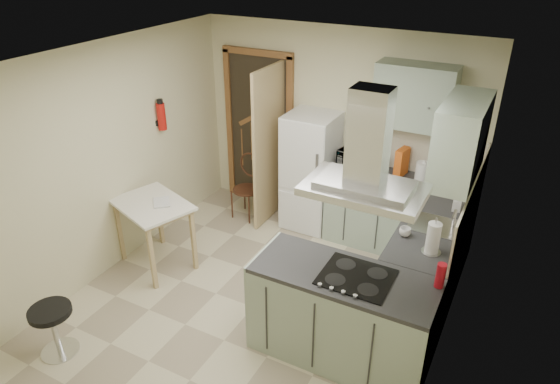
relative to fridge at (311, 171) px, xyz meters
The scene contains 28 objects.
floor 1.96m from the fridge, 83.66° to the right, with size 4.20×4.20×0.00m, color beige.
ceiling 2.52m from the fridge, 83.66° to the right, with size 4.20×4.20×0.00m, color silver.
back_wall 0.62m from the fridge, 56.31° to the left, with size 3.60×3.60×0.00m, color beige.
left_wall 2.46m from the fridge, 131.63° to the right, with size 4.20×4.20×0.00m, color beige.
right_wall 2.74m from the fridge, 41.99° to the right, with size 4.20×4.20×0.00m, color beige.
doorway 0.99m from the fridge, 163.30° to the left, with size 1.10×0.12×2.10m, color brown.
fridge is the anchor object (origin of this frame).
counter_back 0.91m from the fridge, ahead, with size 1.08×0.60×0.90m, color #9EB2A0.
counter_right 1.85m from the fridge, 21.66° to the right, with size 0.60×1.95×0.90m, color #9EB2A0.
splashback 1.26m from the fridge, 13.94° to the left, with size 1.68×0.02×0.50m, color beige.
wall_cabinet_back 1.60m from the fridge, ahead, with size 0.85×0.35×0.70m, color #9EB2A0.
wall_cabinet_right 2.33m from the fridge, 27.50° to the right, with size 0.35×0.90×0.70m, color #9EB2A0.
peninsula 2.35m from the fridge, 58.26° to the right, with size 1.55×0.65×0.90m, color #9EB2A0.
hob 2.39m from the fridge, 56.21° to the right, with size 0.58×0.50×0.01m, color black.
extractor_hood 2.57m from the fridge, 56.21° to the right, with size 0.90×0.55×0.10m, color silver.
sink 1.91m from the fridge, 26.57° to the right, with size 0.45×0.40×0.01m, color silver.
fire_extinguisher 1.93m from the fridge, 149.70° to the right, with size 0.10×0.10×0.32m, color #B2140F.
drop_leaf_table 2.04m from the fridge, 124.94° to the right, with size 0.85×0.64×0.80m, color tan.
bentwood_chair 0.92m from the fridge, 163.91° to the right, with size 0.35×0.35×0.80m, color #482818.
stool 3.37m from the fridge, 108.61° to the right, with size 0.37×0.37×0.50m, color black.
microwave 0.70m from the fridge, ahead, with size 0.48×0.32×0.26m, color black.
kettle 1.39m from the fridge, ahead, with size 0.17×0.17×0.25m, color white.
cereal_box 1.15m from the fridge, ahead, with size 0.09×0.22×0.33m, color orange.
soap_bottle 1.91m from the fridge, 13.72° to the right, with size 0.08×0.08×0.18m, color silver.
paper_towel 2.24m from the fridge, 36.56° to the right, with size 0.12×0.12×0.31m, color silver.
cup 1.91m from the fridge, 37.74° to the right, with size 0.11×0.11×0.08m, color white.
red_bottle 2.65m from the fridge, 42.39° to the right, with size 0.08×0.08×0.22m, color #AF0F1C.
book 2.00m from the fridge, 124.11° to the right, with size 0.18×0.24×0.11m, color #90303E.
Camera 1 is at (2.12, -3.41, 3.44)m, focal length 32.00 mm.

